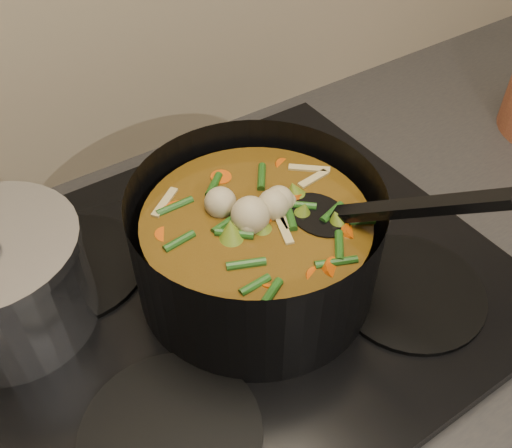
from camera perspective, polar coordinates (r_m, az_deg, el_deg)
stovetop at (r=0.71m, az=-1.81°, el=-6.06°), size 0.62×0.54×0.03m
stockpot at (r=0.65m, az=0.06°, el=-2.02°), size 0.35×0.37×0.21m
saucepan at (r=0.67m, az=-24.00°, el=-5.30°), size 0.19×0.19×0.15m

